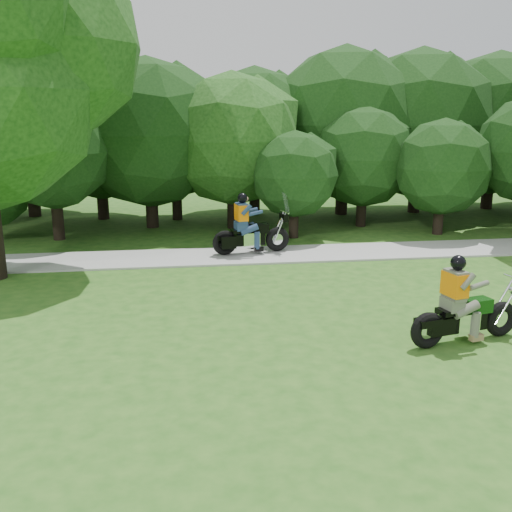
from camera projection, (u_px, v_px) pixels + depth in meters
name	position (u px, v px, depth m)	size (l,w,h in m)	color
ground	(466.00, 352.00, 10.92)	(100.00, 100.00, 0.00)	#265919
walkway	(346.00, 252.00, 18.60)	(60.00, 2.20, 0.06)	#A5A5A0
tree_line	(314.00, 133.00, 24.21)	(39.02, 11.53, 7.30)	black
chopper_motorcycle	(461.00, 311.00, 11.21)	(2.52, 0.98, 1.82)	black
touring_motorcycle	(247.00, 232.00, 18.14)	(2.56, 1.05, 1.96)	black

